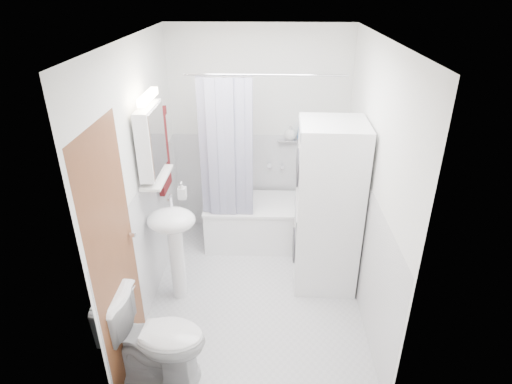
{
  "coord_description": "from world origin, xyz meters",
  "views": [
    {
      "loc": [
        0.11,
        -3.36,
        2.81
      ],
      "look_at": [
        -0.0,
        0.15,
        1.04
      ],
      "focal_mm": 30.0,
      "sensor_mm": 36.0,
      "label": 1
    }
  ],
  "objects_px": {
    "bathtub": "(264,220)",
    "toilet": "(156,338)",
    "washer_dryer": "(327,208)",
    "sink": "(173,234)"
  },
  "relations": [
    {
      "from": "bathtub",
      "to": "toilet",
      "type": "distance_m",
      "value": 2.08
    },
    {
      "from": "washer_dryer",
      "to": "toilet",
      "type": "relative_size",
      "value": 2.2
    },
    {
      "from": "bathtub",
      "to": "toilet",
      "type": "bearing_deg",
      "value": -112.4
    },
    {
      "from": "bathtub",
      "to": "washer_dryer",
      "type": "height_order",
      "value": "washer_dryer"
    },
    {
      "from": "washer_dryer",
      "to": "toilet",
      "type": "height_order",
      "value": "washer_dryer"
    },
    {
      "from": "washer_dryer",
      "to": "bathtub",
      "type": "bearing_deg",
      "value": 132.68
    },
    {
      "from": "toilet",
      "to": "bathtub",
      "type": "bearing_deg",
      "value": -17.23
    },
    {
      "from": "washer_dryer",
      "to": "sink",
      "type": "bearing_deg",
      "value": -167.07
    },
    {
      "from": "sink",
      "to": "washer_dryer",
      "type": "relative_size",
      "value": 0.62
    },
    {
      "from": "toilet",
      "to": "washer_dryer",
      "type": "bearing_deg",
      "value": -43.57
    }
  ]
}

